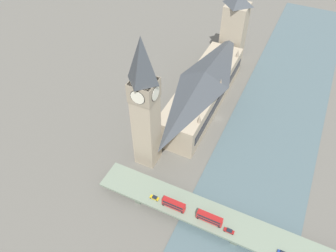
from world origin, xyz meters
TOP-DOWN VIEW (x-y plane):
  - ground_plane at (0.00, 0.00)m, footprint 600.00×600.00m
  - river_water at (-32.44, 0.00)m, footprint 52.88×360.00m
  - parliament_hall at (14.16, -8.00)m, footprint 22.78×89.69m
  - clock_tower at (24.35, 46.28)m, footprint 12.07×12.07m
  - victoria_tower at (14.22, -64.62)m, footprint 15.54×15.54m
  - road_bridge at (-32.44, 67.22)m, footprint 137.75×15.01m
  - double_decker_bus_lead at (-2.09, 70.70)m, footprint 11.23×2.53m
  - double_decker_bus_mid at (-19.36, 70.09)m, footprint 11.99×2.59m
  - car_northbound_tail at (-29.03, 71.13)m, footprint 4.64×1.83m
  - car_southbound_mid at (8.06, 70.27)m, footprint 4.46×1.83m

SIDE VIEW (x-z plane):
  - ground_plane at x=0.00m, z-range 0.00..0.00m
  - river_water at x=-32.44m, z-range 0.00..0.30m
  - road_bridge at x=-32.44m, z-range 1.58..6.75m
  - car_northbound_tail at x=-29.03m, z-range 5.16..6.57m
  - car_southbound_mid at x=8.06m, z-range 5.17..6.56m
  - double_decker_bus_mid at x=-19.36m, z-range 5.42..10.26m
  - double_decker_bus_lead at x=-2.09m, z-range 5.40..10.36m
  - parliament_hall at x=14.16m, z-range -0.10..25.52m
  - victoria_tower at x=14.22m, z-range -2.00..51.85m
  - clock_tower at x=24.35m, z-range 1.79..76.54m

